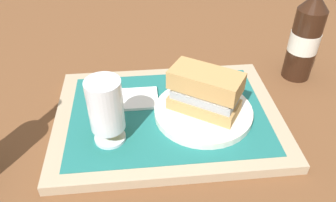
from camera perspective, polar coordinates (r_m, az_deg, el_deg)
ground_plane at (r=0.67m, az=0.00°, el=-3.34°), size 3.00×3.00×0.00m
tray at (r=0.67m, az=0.00°, el=-2.70°), size 0.44×0.32×0.02m
placemat at (r=0.66m, az=0.00°, el=-2.00°), size 0.38×0.27×0.00m
plate at (r=0.65m, az=6.01°, el=-1.83°), size 0.19×0.19×0.01m
sandwich at (r=0.62m, az=6.03°, el=1.78°), size 0.14×0.13×0.08m
beer_glass at (r=0.57m, az=-10.50°, el=-1.46°), size 0.06×0.06×0.12m
napkin_folded at (r=0.69m, az=-5.45°, el=0.40°), size 0.09×0.07×0.01m
second_bottle at (r=0.81m, az=22.39°, el=10.21°), size 0.07×0.07×0.27m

